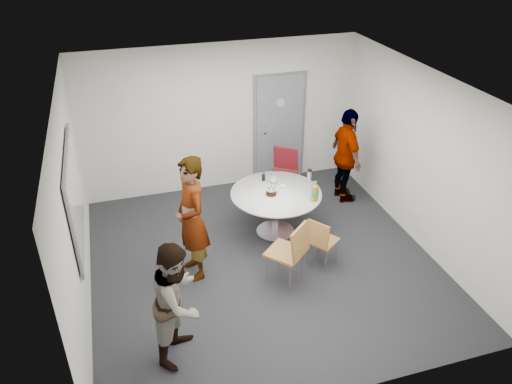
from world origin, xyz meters
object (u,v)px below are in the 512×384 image
object	(u,v)px
person_right	(346,156)
whiteboard	(75,196)
chair_near_right	(320,239)
chair_near_left	(292,249)
chair_far	(284,169)
person_main	(192,219)
table	(278,198)
person_left	(178,301)
door	(279,129)

from	to	relation	value
person_right	whiteboard	bearing A→B (deg)	106.21
chair_near_right	person_right	world-z (taller)	person_right
whiteboard	chair_near_left	distance (m)	2.93
chair_near_left	person_right	distance (m)	2.60
chair_far	person_right	xyz separation A→B (m)	(1.03, -0.34, 0.26)
whiteboard	chair_far	distance (m)	3.79
person_main	person_right	size ratio (longest dim) A/B	1.08
chair_near_right	person_main	xyz separation A→B (m)	(-1.79, 0.37, 0.44)
whiteboard	person_right	xyz separation A→B (m)	(4.41, 1.14, -0.59)
chair_near_left	chair_near_right	distance (m)	0.60
table	chair_far	bearing A→B (deg)	65.72
person_main	person_left	bearing A→B (deg)	-26.29
table	chair_near_right	size ratio (longest dim) A/B	1.80
door	person_main	bearing A→B (deg)	-130.90
whiteboard	chair_far	world-z (taller)	whiteboard
door	person_main	size ratio (longest dim) A/B	1.15
door	chair_far	size ratio (longest dim) A/B	2.18
chair_near_right	person_left	distance (m)	2.46
person_main	person_right	bearing A→B (deg)	104.23
chair_far	person_left	bearing A→B (deg)	87.86
chair_far	person_right	distance (m)	1.12
table	person_main	bearing A→B (deg)	-156.86
chair_near_left	person_right	size ratio (longest dim) A/B	0.56
chair_near_left	person_main	size ratio (longest dim) A/B	0.52
door	chair_near_left	xyz separation A→B (m)	(-0.87, -3.07, -0.43)
chair_near_left	person_left	world-z (taller)	person_left
chair_near_left	chair_far	size ratio (longest dim) A/B	1.00
table	chair_near_right	xyz separation A→B (m)	(0.30, -1.01, -0.17)
table	door	bearing A→B (deg)	70.63
chair_near_right	chair_far	xyz separation A→B (m)	(0.15, 2.02, 0.12)
table	person_left	size ratio (longest dim) A/B	0.92
table	chair_near_left	xyz separation A→B (m)	(-0.24, -1.25, -0.06)
whiteboard	chair_near_right	size ratio (longest dim) A/B	2.39
door	person_right	size ratio (longest dim) A/B	1.23
chair_far	person_main	size ratio (longest dim) A/B	0.53
chair_far	person_main	bearing A→B (deg)	75.95
chair_near_left	person_right	world-z (taller)	person_right
chair_near_left	person_main	xyz separation A→B (m)	(-1.25, 0.62, 0.33)
person_main	chair_near_left	bearing A→B (deg)	54.02
whiteboard	table	bearing A→B (deg)	9.09
chair_far	person_main	distance (m)	2.57
chair_near_left	person_main	distance (m)	1.43
table	person_main	size ratio (longest dim) A/B	0.78
door	chair_near_right	distance (m)	2.89
door	person_left	distance (m)	4.62
person_main	person_left	world-z (taller)	person_main
chair_near_left	chair_near_right	world-z (taller)	chair_near_left
chair_near_right	person_main	distance (m)	1.88
chair_near_right	person_left	xyz separation A→B (m)	(-2.21, -1.03, 0.30)
door	person_right	world-z (taller)	door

